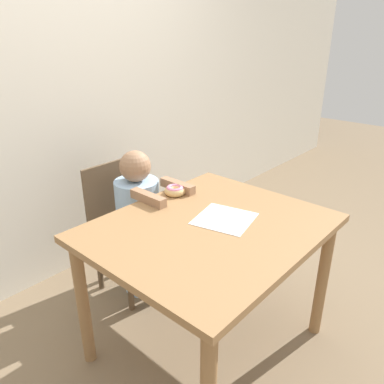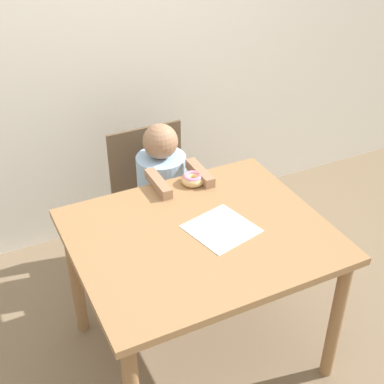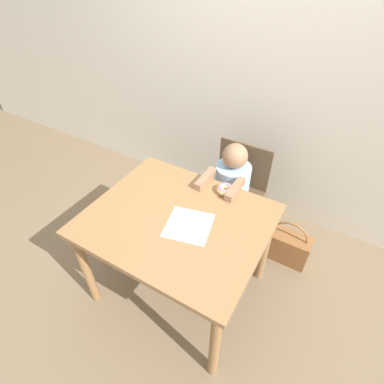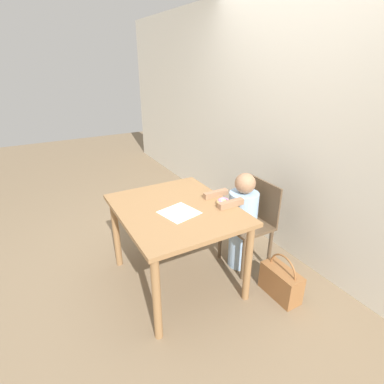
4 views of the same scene
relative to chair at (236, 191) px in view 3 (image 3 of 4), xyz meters
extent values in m
plane|color=#7A664C|center=(-0.09, -0.74, -0.45)|extent=(12.00, 12.00, 0.00)
cube|color=silver|center=(-0.09, 0.49, 0.80)|extent=(8.00, 0.05, 2.50)
cube|color=olive|center=(-0.09, -0.74, 0.27)|extent=(1.09, 0.91, 0.03)
cylinder|color=olive|center=(-0.57, -1.13, -0.10)|extent=(0.06, 0.06, 0.70)
cylinder|color=olive|center=(0.39, -1.13, -0.10)|extent=(0.06, 0.06, 0.70)
cylinder|color=olive|center=(-0.57, -0.34, -0.10)|extent=(0.06, 0.06, 0.70)
cylinder|color=olive|center=(0.39, -0.34, -0.10)|extent=(0.06, 0.06, 0.70)
cube|color=brown|center=(0.00, -0.06, -0.01)|extent=(0.43, 0.38, 0.03)
cube|color=brown|center=(0.00, 0.12, 0.19)|extent=(0.43, 0.02, 0.38)
cylinder|color=brown|center=(-0.18, -0.21, -0.24)|extent=(0.04, 0.04, 0.43)
cylinder|color=brown|center=(0.18, -0.21, -0.24)|extent=(0.04, 0.04, 0.43)
cylinder|color=brown|center=(-0.18, 0.10, -0.24)|extent=(0.04, 0.04, 0.43)
cylinder|color=brown|center=(0.18, 0.10, -0.24)|extent=(0.04, 0.04, 0.43)
cylinder|color=#99BCE0|center=(0.00, -0.11, -0.23)|extent=(0.23, 0.23, 0.45)
cylinder|color=#99BCE0|center=(0.00, -0.11, 0.16)|extent=(0.27, 0.27, 0.32)
sphere|color=#997051|center=(0.00, -0.11, 0.41)|extent=(0.18, 0.18, 0.18)
cube|color=#997051|center=(-0.11, -0.33, 0.31)|extent=(0.05, 0.23, 0.05)
cube|color=#997051|center=(0.11, -0.33, 0.31)|extent=(0.05, 0.23, 0.05)
torus|color=#DBB270|center=(0.06, -0.37, 0.31)|extent=(0.12, 0.12, 0.04)
torus|color=pink|center=(0.06, -0.37, 0.33)|extent=(0.10, 0.10, 0.02)
cube|color=white|center=(0.00, -0.76, 0.29)|extent=(0.31, 0.31, 0.00)
cube|color=brown|center=(0.51, -0.07, -0.32)|extent=(0.36, 0.16, 0.26)
torus|color=brown|center=(0.51, -0.07, -0.19)|extent=(0.28, 0.02, 0.28)
camera|label=1|loc=(-1.31, -1.71, 1.13)|focal=35.00mm
camera|label=2|loc=(-0.93, -2.36, 1.69)|focal=50.00mm
camera|label=3|loc=(0.64, -1.80, 1.59)|focal=28.00mm
camera|label=4|loc=(1.88, -1.69, 1.40)|focal=28.00mm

